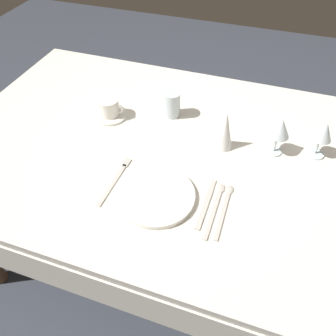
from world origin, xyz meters
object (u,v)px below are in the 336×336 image
spoon_dessert (225,204)px  wine_glass_left (280,129)px  napkin_folded (225,131)px  drink_tumbler (172,105)px  fork_outer (116,179)px  wine_glass_centre (323,133)px  coffee_cup_left (109,107)px  dinner_knife (206,205)px  dinner_plate (156,196)px  spoon_soup (216,203)px

spoon_dessert → wine_glass_left: wine_glass_left is taller
napkin_folded → drink_tumbler: bearing=152.8°
fork_outer → wine_glass_centre: wine_glass_centre is taller
coffee_cup_left → fork_outer: bearing=-61.5°
wine_glass_centre → drink_tumbler: bearing=174.2°
coffee_cup_left → dinner_knife: bearing=-33.6°
dinner_plate → drink_tumbler: (-0.09, 0.44, 0.04)m
wine_glass_left → drink_tumbler: (-0.43, 0.09, -0.06)m
dinner_knife → spoon_dessert: bearing=18.8°
spoon_dessert → napkin_folded: size_ratio=1.47×
dinner_plate → wine_glass_centre: wine_glass_centre is taller
spoon_soup → wine_glass_centre: bearing=49.4°
coffee_cup_left → napkin_folded: napkin_folded is taller
dinner_plate → dinner_knife: dinner_plate is taller
dinner_knife → napkin_folded: bearing=91.3°
dinner_plate → coffee_cup_left: (-0.33, 0.35, 0.04)m
fork_outer → wine_glass_left: (0.50, 0.32, 0.11)m
fork_outer → napkin_folded: napkin_folded is taller
wine_glass_left → fork_outer: bearing=-147.7°
fork_outer → napkin_folded: 0.43m
dinner_knife → dinner_plate: bearing=-172.7°
spoon_dessert → drink_tumbler: (-0.31, 0.40, 0.05)m
spoon_dessert → wine_glass_left: 0.34m
dinner_plate → napkin_folded: size_ratio=1.67×
spoon_soup → wine_glass_left: bearing=64.3°
wine_glass_centre → napkin_folded: napkin_folded is taller
dinner_knife → wine_glass_left: size_ratio=1.42×
dinner_knife → napkin_folded: 0.30m
wine_glass_centre → napkin_folded: bearing=-168.6°
spoon_dessert → wine_glass_centre: size_ratio=1.55×
coffee_cup_left → napkin_folded: size_ratio=0.71×
wine_glass_left → napkin_folded: napkin_folded is taller
dinner_knife → wine_glass_centre: (0.33, 0.36, 0.10)m
coffee_cup_left → drink_tumbler: bearing=20.4°
dinner_plate → drink_tumbler: bearing=101.6°
fork_outer → coffee_cup_left: 0.37m
spoon_dessert → napkin_folded: 0.29m
fork_outer → dinner_knife: size_ratio=1.08×
drink_tumbler → napkin_folded: 0.28m
dinner_knife → napkin_folded: (-0.01, 0.29, 0.07)m
drink_tumbler → spoon_soup: bearing=-55.0°
spoon_soup → napkin_folded: (-0.04, 0.28, 0.07)m
fork_outer → wine_glass_left: size_ratio=1.54×
dinner_knife → wine_glass_centre: size_ratio=1.47×
spoon_dessert → napkin_folded: napkin_folded is taller
spoon_soup → wine_glass_centre: (0.30, 0.34, 0.10)m
wine_glass_left → napkin_folded: (-0.19, -0.03, -0.03)m
dinner_knife → spoon_dessert: (0.06, 0.02, 0.00)m
wine_glass_left → coffee_cup_left: bearing=179.8°
fork_outer → dinner_knife: (0.32, -0.01, 0.00)m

